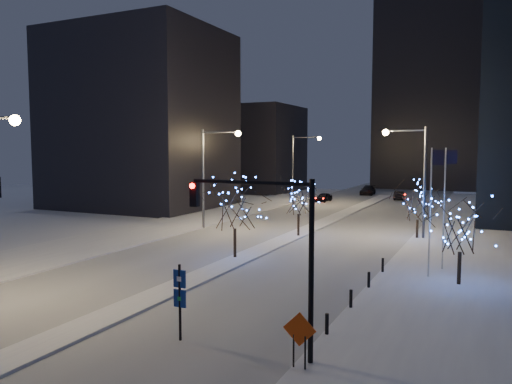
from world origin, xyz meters
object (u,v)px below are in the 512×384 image
Objects in this scene: car_far at (368,190)px; holiday_tree_median_near at (235,205)px; street_lamp_w_mid at (212,165)px; car_near at (324,197)px; construction_sign at (299,335)px; holiday_tree_median_far at (299,198)px; holiday_tree_plaza_near at (461,228)px; traffic_signal_east at (272,237)px; street_lamp_east at (414,167)px; car_mid at (399,196)px; holiday_tree_plaza_far at (418,202)px; street_lamp_w_far at (300,160)px; wayfinding_sign at (180,294)px.

car_far is 55.31m from holiday_tree_median_near.
car_near is (2.20, 29.62, -5.81)m from street_lamp_w_mid.
holiday_tree_median_far is at bearing 109.10° from construction_sign.
holiday_tree_plaza_near is 15.45m from construction_sign.
holiday_tree_median_near is 10.63m from holiday_tree_median_far.
car_far is (-12.17, 69.99, -3.99)m from traffic_signal_east.
street_lamp_east reaches higher than car_far.
holiday_tree_plaza_far reaches higher than car_mid.
street_lamp_w_mid is at bearing -90.00° from street_lamp_w_far.
holiday_tree_median_far reaches higher than car_far.
street_lamp_w_mid is 31.60m from traffic_signal_east.
holiday_tree_median_far is (7.23, -30.21, 2.89)m from car_near.
car_far is at bearing 80.68° from car_near.
car_mid is 63.54m from wayfinding_sign.
car_near reaches higher than car_mid.
car_mid is 9.13m from car_far.
holiday_tree_plaza_far is (17.23, -26.75, 2.65)m from car_near.
street_lamp_w_mid reaches higher than car_far.
car_near is 1.23× the size of wayfinding_sign.
street_lamp_w_far is at bearing 122.70° from holiday_tree_plaza_near.
wayfinding_sign is (-10.11, -13.98, -1.50)m from holiday_tree_plaza_near.
car_mid is 0.81× the size of holiday_tree_plaza_near.
car_far is at bearing 73.28° from street_lamp_w_far.
construction_sign reaches higher than car_far.
holiday_tree_plaza_far is at bearing 96.95° from car_mid.
wayfinding_sign is at bearing -62.29° from street_lamp_w_mid.
car_far is 1.63× the size of wayfinding_sign.
construction_sign is at bearing -69.39° from holiday_tree_median_far.
holiday_tree_median_near is 1.14× the size of holiday_tree_median_far.
traffic_signal_east is at bearing -92.26° from street_lamp_east.
construction_sign is (5.58, -0.64, -0.61)m from wayfinding_sign.
traffic_signal_east reaches higher than holiday_tree_plaza_near.
traffic_signal_east is at bearing -55.49° from street_lamp_w_mid.
construction_sign is (7.10, -64.15, 0.72)m from car_mid.
holiday_tree_plaza_far is at bearing 51.91° from holiday_tree_median_near.
holiday_tree_plaza_far is (10.00, 3.46, -0.24)m from holiday_tree_median_far.
car_far is at bearing -50.13° from car_mid.
street_lamp_w_far is 4.80× the size of construction_sign.
street_lamp_w_mid is at bearing -100.76° from car_far.
street_lamp_east is at bearing 53.23° from holiday_tree_median_near.
street_lamp_w_far is at bearing -111.15° from car_near.
car_far is at bearing 96.90° from wayfinding_sign.
street_lamp_east is 43.47m from car_far.
car_near is 0.79× the size of holiday_tree_plaza_near.
holiday_tree_plaza_far is (1.56, 28.88, -1.42)m from traffic_signal_east.
construction_sign is at bearing -54.17° from street_lamp_w_mid.
holiday_tree_plaza_near is 17.32m from wayfinding_sign.
holiday_tree_plaza_near is at bearing -58.25° from car_near.
street_lamp_w_mid is 29.71m from wayfinding_sign.
holiday_tree_plaza_near reaches higher than car_far.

